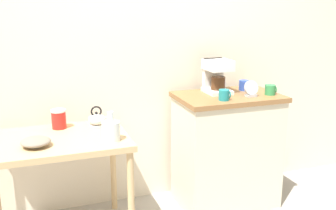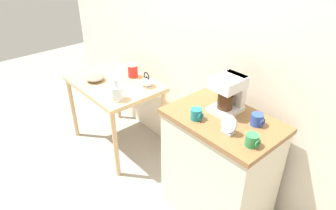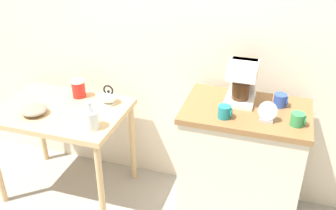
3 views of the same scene
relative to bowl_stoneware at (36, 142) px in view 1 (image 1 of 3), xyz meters
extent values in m
cube|color=beige|center=(0.94, 0.57, 0.64)|extent=(4.40, 0.10, 2.80)
cube|color=tan|center=(0.13, 0.12, -0.05)|extent=(0.92, 0.64, 0.04)
cylinder|color=tan|center=(0.55, -0.16, -0.42)|extent=(0.04, 0.04, 0.69)
cylinder|color=tan|center=(0.55, 0.40, -0.42)|extent=(0.04, 0.04, 0.69)
cube|color=beige|center=(1.42, 0.20, -0.33)|extent=(0.75, 0.49, 0.87)
cube|color=olive|center=(1.42, 0.20, 0.12)|extent=(0.78, 0.52, 0.04)
cylinder|color=gray|center=(0.00, 0.00, -0.03)|extent=(0.08, 0.08, 0.01)
ellipsoid|color=gray|center=(0.00, 0.00, 0.00)|extent=(0.18, 0.18, 0.05)
cylinder|color=white|center=(0.42, 0.30, -0.03)|extent=(0.10, 0.10, 0.01)
ellipsoid|color=white|center=(0.42, 0.30, 0.02)|extent=(0.12, 0.12, 0.07)
cone|color=white|center=(0.48, 0.30, 0.02)|extent=(0.06, 0.03, 0.04)
sphere|color=black|center=(0.42, 0.30, 0.06)|extent=(0.02, 0.02, 0.02)
torus|color=black|center=(0.42, 0.30, 0.07)|extent=(0.08, 0.01, 0.08)
cylinder|color=silver|center=(0.46, -0.04, 0.03)|extent=(0.12, 0.12, 0.12)
cylinder|color=silver|center=(0.46, -0.04, 0.13)|extent=(0.04, 0.04, 0.07)
cylinder|color=red|center=(0.17, 0.33, 0.03)|extent=(0.10, 0.10, 0.12)
cylinder|color=white|center=(0.17, 0.33, 0.10)|extent=(0.10, 0.10, 0.01)
cube|color=white|center=(1.36, 0.28, 0.16)|extent=(0.18, 0.22, 0.03)
cube|color=white|center=(1.36, 0.37, 0.27)|extent=(0.16, 0.05, 0.26)
cube|color=white|center=(1.36, 0.28, 0.36)|extent=(0.18, 0.22, 0.08)
cylinder|color=#4C2D19|center=(1.36, 0.27, 0.22)|extent=(0.11, 0.11, 0.10)
cylinder|color=teal|center=(1.30, 0.05, 0.18)|extent=(0.08, 0.08, 0.08)
torus|color=teal|center=(1.34, 0.05, 0.18)|extent=(0.01, 0.05, 0.05)
cylinder|color=#338C4C|center=(1.72, 0.09, 0.18)|extent=(0.08, 0.08, 0.08)
torus|color=#338C4C|center=(1.76, 0.09, 0.18)|extent=(0.01, 0.05, 0.05)
cylinder|color=#2D4CAD|center=(1.61, 0.30, 0.18)|extent=(0.08, 0.08, 0.08)
torus|color=#2D4CAD|center=(1.65, 0.30, 0.18)|extent=(0.01, 0.05, 0.05)
cube|color=#B2B5BA|center=(1.55, 0.09, 0.15)|extent=(0.08, 0.06, 0.02)
cylinder|color=#B2B5BA|center=(1.55, 0.09, 0.21)|extent=(0.11, 0.05, 0.11)
cylinder|color=black|center=(1.55, 0.09, 0.21)|extent=(0.09, 0.04, 0.09)
camera|label=1|loc=(0.00, -2.42, 0.83)|focal=42.30mm
camera|label=2|loc=(2.46, -1.21, 1.25)|focal=32.32mm
camera|label=3|loc=(1.58, -1.91, 1.29)|focal=40.90mm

